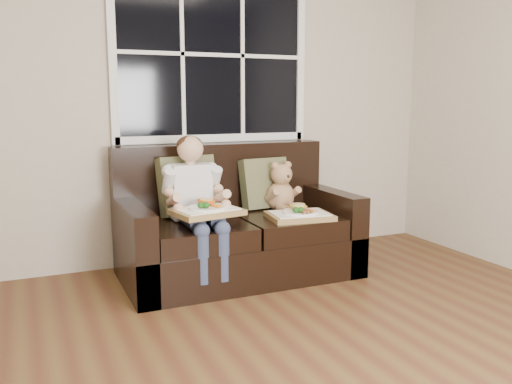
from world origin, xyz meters
name	(u,v)px	position (x,y,z in m)	size (l,w,h in m)	color
room_walls	(371,17)	(0.00, 0.00, 1.59)	(4.52, 5.02, 2.71)	beige
window_back	(213,55)	(0.26, 2.48, 1.65)	(1.62, 0.04, 1.37)	black
loveseat	(235,233)	(0.26, 2.02, 0.31)	(1.70, 0.92, 0.96)	black
pillow_left	(187,186)	(-0.06, 2.17, 0.67)	(0.46, 0.26, 0.45)	#5E643D
pillow_right	(265,183)	(0.57, 2.17, 0.65)	(0.41, 0.23, 0.41)	#5E643D
child	(195,193)	(-0.09, 1.89, 0.66)	(0.41, 0.60, 0.93)	silver
teddy_bear	(281,190)	(0.66, 2.05, 0.61)	(0.25, 0.30, 0.39)	tan
tray_left	(207,210)	(-0.07, 1.68, 0.58)	(0.48, 0.40, 0.10)	olive
tray_right	(300,215)	(0.64, 1.70, 0.48)	(0.49, 0.39, 0.10)	olive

